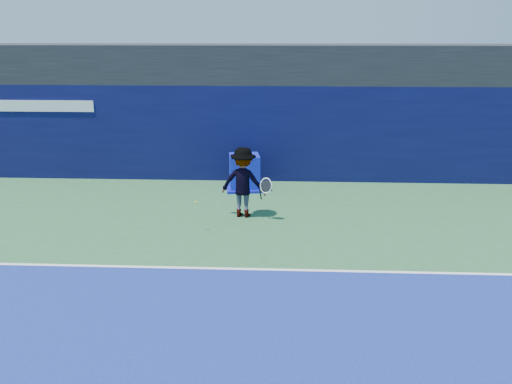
# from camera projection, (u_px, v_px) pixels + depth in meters

# --- Properties ---
(ground) EXTENTS (80.00, 80.00, 0.00)m
(ground) POSITION_uv_depth(u_px,v_px,m) (200.00, 349.00, 8.61)
(ground) COLOR #2B6036
(ground) RESTS_ON ground
(baseline) EXTENTS (24.00, 0.10, 0.01)m
(baseline) POSITION_uv_depth(u_px,v_px,m) (222.00, 269.00, 11.49)
(baseline) COLOR white
(baseline) RESTS_ON ground
(stadium_band) EXTENTS (36.00, 3.00, 1.20)m
(stadium_band) POSITION_uv_depth(u_px,v_px,m) (248.00, 63.00, 18.67)
(stadium_band) COLOR black
(stadium_band) RESTS_ON back_wall_assembly
(back_wall_assembly) EXTENTS (36.00, 1.03, 3.00)m
(back_wall_assembly) POSITION_uv_depth(u_px,v_px,m) (246.00, 132.00, 18.29)
(back_wall_assembly) COLOR #0A0C39
(back_wall_assembly) RESTS_ON ground
(equipment_cart) EXTENTS (1.24, 1.24, 1.05)m
(equipment_cart) POSITION_uv_depth(u_px,v_px,m) (244.00, 174.00, 17.17)
(equipment_cart) COLOR #0C14B2
(equipment_cart) RESTS_ON ground
(tennis_player) EXTENTS (1.39, 0.89, 1.80)m
(tennis_player) POSITION_uv_depth(u_px,v_px,m) (243.00, 182.00, 14.54)
(tennis_player) COLOR silver
(tennis_player) RESTS_ON ground
(tennis_ball) EXTENTS (0.06, 0.06, 0.06)m
(tennis_ball) POSITION_uv_depth(u_px,v_px,m) (196.00, 202.00, 13.46)
(tennis_ball) COLOR #B6D417
(tennis_ball) RESTS_ON ground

